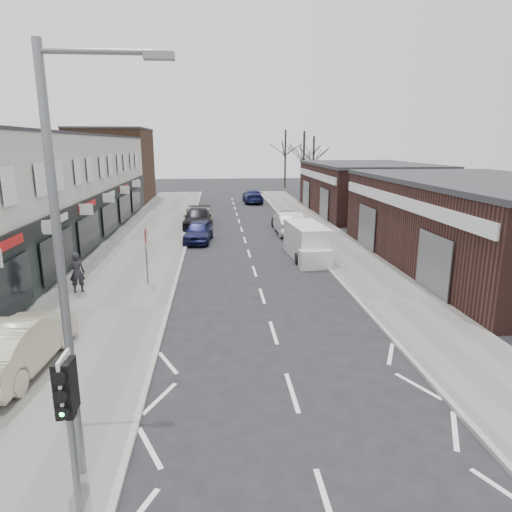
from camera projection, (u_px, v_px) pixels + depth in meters
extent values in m
plane|color=black|center=(306.00, 439.00, 10.30)|extent=(160.00, 160.00, 0.00)
cube|color=slate|center=(146.00, 241.00, 30.99)|extent=(5.50, 64.00, 0.12)
cube|color=slate|center=(326.00, 238.00, 32.05)|extent=(3.50, 64.00, 0.12)
cube|color=beige|center=(21.00, 194.00, 27.16)|extent=(8.00, 41.00, 7.10)
cube|color=#472E1E|center=(113.00, 166.00, 51.72)|extent=(8.00, 10.00, 8.00)
cube|color=#371D19|center=(487.00, 225.00, 24.36)|extent=(10.00, 18.00, 4.50)
cube|color=#371D19|center=(367.00, 189.00, 43.71)|extent=(10.00, 16.00, 4.50)
cylinder|color=slate|center=(72.00, 443.00, 7.60)|extent=(0.12, 0.12, 3.00)
cube|color=silver|center=(66.00, 387.00, 7.35)|extent=(0.05, 0.55, 1.10)
cube|color=black|center=(64.00, 391.00, 7.24)|extent=(0.28, 0.22, 0.95)
sphere|color=#0CE533|center=(63.00, 412.00, 7.19)|extent=(0.18, 0.18, 0.18)
cube|color=black|center=(69.00, 383.00, 7.47)|extent=(0.26, 0.20, 0.90)
cylinder|color=slate|center=(62.00, 280.00, 8.14)|extent=(0.16, 0.16, 8.00)
cylinder|color=slate|center=(96.00, 51.00, 7.31)|extent=(1.80, 0.10, 0.10)
cube|color=slate|center=(159.00, 56.00, 7.40)|extent=(0.50, 0.22, 0.12)
cylinder|color=slate|center=(146.00, 257.00, 21.14)|extent=(0.07, 0.07, 2.50)
cube|color=white|center=(147.00, 244.00, 21.00)|extent=(0.04, 0.45, 0.25)
cube|color=silver|center=(307.00, 241.00, 26.53)|extent=(2.10, 4.41, 1.96)
cube|color=silver|center=(316.00, 259.00, 24.21)|extent=(1.78, 0.88, 1.03)
cylinder|color=black|center=(297.00, 258.00, 25.17)|extent=(0.20, 0.65, 0.65)
cylinder|color=black|center=(326.00, 258.00, 25.30)|extent=(0.20, 0.65, 0.65)
cylinder|color=black|center=(289.00, 247.00, 28.07)|extent=(0.20, 0.65, 0.65)
cylinder|color=black|center=(314.00, 246.00, 28.20)|extent=(0.20, 0.65, 0.65)
imported|color=#BBB495|center=(16.00, 344.00, 13.03)|extent=(2.05, 4.98, 1.60)
imported|color=#222227|center=(77.00, 272.00, 19.90)|extent=(0.72, 0.53, 1.80)
imported|color=#14173F|center=(198.00, 231.00, 30.81)|extent=(2.12, 4.40, 1.45)
imported|color=black|center=(198.00, 218.00, 36.02)|extent=(2.23, 5.25, 1.51)
imported|color=#9F997F|center=(199.00, 214.00, 38.79)|extent=(2.44, 4.74, 1.28)
imported|color=silver|center=(288.00, 223.00, 33.64)|extent=(1.77, 5.01, 1.65)
imported|color=black|center=(287.00, 220.00, 35.11)|extent=(2.08, 4.79, 1.61)
imported|color=#161A45|center=(253.00, 196.00, 51.34)|extent=(2.17, 5.16, 1.49)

